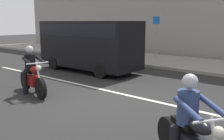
{
  "coord_description": "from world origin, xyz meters",
  "views": [
    {
      "loc": [
        5.03,
        -5.66,
        2.35
      ],
      "look_at": [
        0.69,
        -0.61,
        1.12
      ],
      "focal_mm": 42.06,
      "sensor_mm": 36.0,
      "label": 1
    }
  ],
  "objects_px": {
    "motorcycle_with_rider_black_leather": "(32,75)",
    "parked_van_black": "(89,42)",
    "pedestrian_bystander": "(123,40)",
    "street_sign_post": "(156,33)",
    "motorcycle_with_rider_denim_blue": "(190,132)"
  },
  "relations": [
    {
      "from": "motorcycle_with_rider_black_leather",
      "to": "street_sign_post",
      "type": "distance_m",
      "value": 9.07
    },
    {
      "from": "motorcycle_with_rider_black_leather",
      "to": "pedestrian_bystander",
      "type": "bearing_deg",
      "value": 111.27
    },
    {
      "from": "motorcycle_with_rider_black_leather",
      "to": "pedestrian_bystander",
      "type": "relative_size",
      "value": 1.23
    },
    {
      "from": "parked_van_black",
      "to": "pedestrian_bystander",
      "type": "xyz_separation_m",
      "value": [
        -2.09,
        5.25,
        -0.27
      ]
    },
    {
      "from": "street_sign_post",
      "to": "pedestrian_bystander",
      "type": "height_order",
      "value": "street_sign_post"
    },
    {
      "from": "street_sign_post",
      "to": "pedestrian_bystander",
      "type": "distance_m",
      "value": 2.94
    },
    {
      "from": "motorcycle_with_rider_denim_blue",
      "to": "street_sign_post",
      "type": "bearing_deg",
      "value": 124.0
    },
    {
      "from": "parked_van_black",
      "to": "street_sign_post",
      "type": "bearing_deg",
      "value": 81.06
    },
    {
      "from": "motorcycle_with_rider_black_leather",
      "to": "parked_van_black",
      "type": "relative_size",
      "value": 0.4
    },
    {
      "from": "motorcycle_with_rider_denim_blue",
      "to": "street_sign_post",
      "type": "relative_size",
      "value": 0.71
    },
    {
      "from": "motorcycle_with_rider_black_leather",
      "to": "pedestrian_bystander",
      "type": "distance_m",
      "value": 10.07
    },
    {
      "from": "motorcycle_with_rider_denim_blue",
      "to": "parked_van_black",
      "type": "xyz_separation_m",
      "value": [
        -7.42,
        5.02,
        0.74
      ]
    },
    {
      "from": "pedestrian_bystander",
      "to": "parked_van_black",
      "type": "bearing_deg",
      "value": -68.27
    },
    {
      "from": "motorcycle_with_rider_black_leather",
      "to": "motorcycle_with_rider_denim_blue",
      "type": "bearing_deg",
      "value": -8.7
    },
    {
      "from": "motorcycle_with_rider_black_leather",
      "to": "parked_van_black",
      "type": "distance_m",
      "value": 4.47
    }
  ]
}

